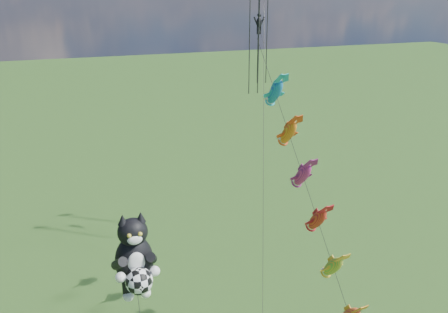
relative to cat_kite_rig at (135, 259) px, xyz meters
name	(u,v)px	position (x,y,z in m)	size (l,w,h in m)	color
cat_kite_rig	(135,259)	(0.00, 0.00, 0.00)	(2.62, 4.12, 10.80)	brown
fish_windsock_rig	(310,198)	(10.38, -1.95, 3.24)	(2.03, 15.89, 19.86)	brown
parafoil_rig	(259,27)	(12.35, 10.96, 12.15)	(7.14, 16.50, 26.71)	brown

